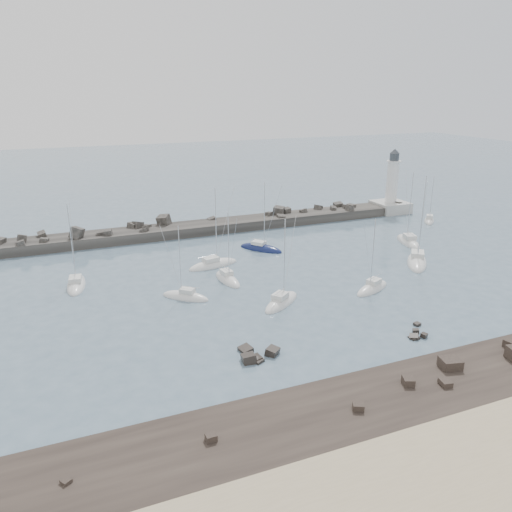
{
  "coord_description": "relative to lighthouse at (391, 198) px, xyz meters",
  "views": [
    {
      "loc": [
        -21.95,
        -51.28,
        26.41
      ],
      "look_at": [
        4.01,
        12.0,
        3.23
      ],
      "focal_mm": 35.0,
      "sensor_mm": 36.0,
      "label": 1
    }
  ],
  "objects": [
    {
      "name": "ground",
      "position": [
        -47.0,
        -38.0,
        -3.09
      ],
      "size": [
        400.0,
        400.0,
        0.0
      ],
      "primitive_type": "plane",
      "color": "#4B6275",
      "rests_on": "ground"
    },
    {
      "name": "sailboat_10",
      "position": [
        -11.44,
        -20.85,
        -2.95
      ],
      "size": [
        5.02,
        8.99,
        13.62
      ],
      "color": "silver",
      "rests_on": "ground"
    },
    {
      "name": "breakwater",
      "position": [
        -54.58,
        0.02,
        -2.81
      ],
      "size": [
        115.0,
        6.8,
        5.41
      ],
      "color": "#2E2B29",
      "rests_on": "ground"
    },
    {
      "name": "sailboat_7",
      "position": [
        -43.61,
        -36.12,
        -2.95
      ],
      "size": [
        7.44,
        6.4,
        12.04
      ],
      "color": "silver",
      "rests_on": "ground"
    },
    {
      "name": "sailboat_3",
      "position": [
        -67.67,
        -19.73,
        -2.96
      ],
      "size": [
        3.46,
        8.21,
        12.6
      ],
      "color": "silver",
      "rests_on": "ground"
    },
    {
      "name": "sailboat_4",
      "position": [
        -47.41,
        -19.16,
        -2.96
      ],
      "size": [
        8.78,
        4.3,
        13.26
      ],
      "color": "silver",
      "rests_on": "ground"
    },
    {
      "name": "rock_cluster_near",
      "position": [
        -51.79,
        -47.47,
        -3.03
      ],
      "size": [
        4.55,
        4.0,
        1.57
      ],
      "color": "black",
      "rests_on": "ground"
    },
    {
      "name": "rock_cluster_far",
      "position": [
        -33.39,
        -49.76,
        -3.07
      ],
      "size": [
        3.56,
        3.52,
        1.03
      ],
      "color": "black",
      "rests_on": "ground"
    },
    {
      "name": "rock_shelf",
      "position": [
        -46.81,
        -59.98,
        -3.08
      ],
      "size": [
        140.0,
        12.0,
        1.99
      ],
      "color": "black",
      "rests_on": "ground"
    },
    {
      "name": "sailboat_6",
      "position": [
        -47.37,
        -25.89,
        -2.95
      ],
      "size": [
        2.84,
        7.07,
        11.08
      ],
      "color": "silver",
      "rests_on": "ground"
    },
    {
      "name": "sailboat_8",
      "position": [
        -37.31,
        -14.33,
        -2.96
      ],
      "size": [
        6.86,
        7.84,
        12.6
      ],
      "color": "#101945",
      "rests_on": "ground"
    },
    {
      "name": "sand_strip",
      "position": [
        -47.0,
        -70.0,
        -3.09
      ],
      "size": [
        140.0,
        14.0,
        1.0
      ],
      "primitive_type": "cube",
      "color": "tan",
      "rests_on": "ground"
    },
    {
      "name": "sailboat_11",
      "position": [
        -17.16,
        -30.16,
        -2.94
      ],
      "size": [
        8.24,
        9.36,
        15.12
      ],
      "color": "silver",
      "rests_on": "ground"
    },
    {
      "name": "sailboat_9",
      "position": [
        -30.07,
        -36.65,
        -2.96
      ],
      "size": [
        7.18,
        4.79,
        11.07
      ],
      "color": "silver",
      "rests_on": "ground"
    },
    {
      "name": "lighthouse",
      "position": [
        0.0,
        0.0,
        0.0
      ],
      "size": [
        7.0,
        7.0,
        14.6
      ],
      "color": "#A7A8A2",
      "rests_on": "ground"
    },
    {
      "name": "sailboat_5",
      "position": [
        -54.57,
        -29.68,
        -2.96
      ],
      "size": [
        6.35,
        5.98,
        10.67
      ],
      "color": "silver",
      "rests_on": "ground"
    },
    {
      "name": "sailboat_12",
      "position": [
        2.24,
        -10.3,
        -2.95
      ],
      "size": [
        5.58,
        5.99,
        10.16
      ],
      "color": "silver",
      "rests_on": "ground"
    }
  ]
}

